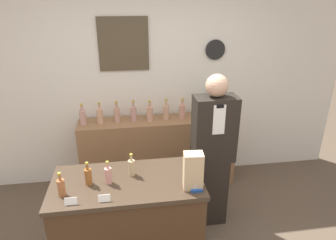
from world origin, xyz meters
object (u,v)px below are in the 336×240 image
paper_bag (193,171)px  tape_dispenser (197,188)px  potted_plant (215,103)px  shopkeeper (213,153)px

paper_bag → tape_dispenser: 0.14m
tape_dispenser → potted_plant: bearing=68.5°
shopkeeper → potted_plant: 0.88m
shopkeeper → tape_dispenser: shopkeeper is taller
potted_plant → tape_dispenser: size_ratio=3.59×
paper_bag → tape_dispenser: (0.02, -0.05, -0.13)m
potted_plant → tape_dispenser: bearing=-111.5°
shopkeeper → paper_bag: bearing=-118.9°
shopkeeper → tape_dispenser: bearing=-115.7°
paper_bag → potted_plant: bearing=67.1°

